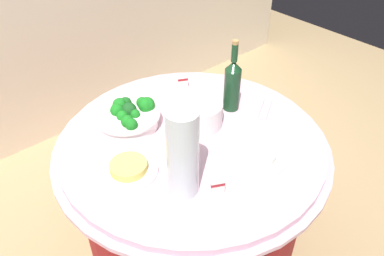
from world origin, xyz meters
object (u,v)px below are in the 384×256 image
Objects in this scene: label_placard_front at (218,188)px; label_placard_mid at (178,146)px; plate_stack at (198,114)px; food_plate_noodles at (129,169)px; wine_bottle at (232,84)px; broccoli_bowl at (129,116)px; decorative_fruit_vase at (183,157)px; food_plate_rice at (259,156)px; serving_tongs at (264,110)px; label_placard_rear at (183,82)px.

label_placard_mid is (0.04, 0.27, 0.00)m from label_placard_front.
plate_stack is 0.95× the size of food_plate_noodles.
broccoli_bowl is at bearing 155.33° from wine_bottle.
plate_stack is (0.23, -0.19, 0.01)m from broccoli_bowl.
decorative_fruit_vase is 0.17m from label_placard_front.
food_plate_rice is (0.26, -0.51, -0.03)m from broccoli_bowl.
label_placard_mid is at bearing 56.51° from decorative_fruit_vase.
decorative_fruit_vase is at bearing -153.15° from wine_bottle.
wine_bottle is 2.09× the size of serving_tongs.
label_placard_front reaches higher than food_plate_noodles.
plate_stack is at bearing 58.07° from label_placard_front.
food_plate_rice is 4.00× the size of label_placard_rear.
label_placard_rear is (-0.15, 0.40, 0.03)m from serving_tongs.
food_plate_rice is at bearing -32.26° from food_plate_noodles.
food_plate_noodles is at bearing 116.10° from decorative_fruit_vase.
plate_stack is 3.82× the size of label_placard_front.
food_plate_rice is at bearing -63.12° from broccoli_bowl.
wine_bottle is 6.11× the size of label_placard_front.
decorative_fruit_vase is 6.18× the size of label_placard_mid.
broccoli_bowl reaches higher than label_placard_rear.
wine_bottle is at bearing 26.85° from decorative_fruit_vase.
decorative_fruit_vase is at bearing -139.21° from plate_stack.
decorative_fruit_vase is 6.18× the size of label_placard_rear.
food_plate_noodles is (-0.39, -0.05, -0.04)m from plate_stack.
wine_bottle is at bearing 39.71° from label_placard_front.
label_placard_rear is at bearing 100.53° from wine_bottle.
decorative_fruit_vase is (-0.07, -0.44, 0.11)m from broccoli_bowl.
plate_stack is 0.21m from wine_bottle.
broccoli_bowl is 1.33× the size of plate_stack.
decorative_fruit_vase is at bearing -167.47° from serving_tongs.
plate_stack is at bearing -39.73° from broccoli_bowl.
food_plate_noodles is at bearing 147.74° from food_plate_rice.
decorative_fruit_vase reaches higher than wine_bottle.
decorative_fruit_vase is at bearing 128.79° from label_placard_front.
label_placard_front is (-0.25, -0.03, 0.02)m from food_plate_rice.
decorative_fruit_vase reaches higher than food_plate_rice.
broccoli_bowl is 0.30m from plate_stack.
plate_stack is at bearing 40.79° from decorative_fruit_vase.
food_plate_noodles is (-0.59, -0.05, -0.11)m from wine_bottle.
serving_tongs is 2.92× the size of label_placard_front.
broccoli_bowl is 0.58m from food_plate_rice.
plate_stack is at bearing 95.65° from food_plate_rice.
label_placard_mid is (0.05, -0.27, -0.02)m from broccoli_bowl.
food_plate_rice reaches higher than serving_tongs.
wine_bottle is at bearing 130.50° from serving_tongs.
broccoli_bowl is 0.30m from food_plate_noodles.
broccoli_bowl reaches higher than label_placard_mid.
broccoli_bowl is at bearing 99.40° from label_placard_mid.
decorative_fruit_vase is 1.55× the size of food_plate_noodles.
serving_tongs is at bearing -22.53° from plate_stack.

